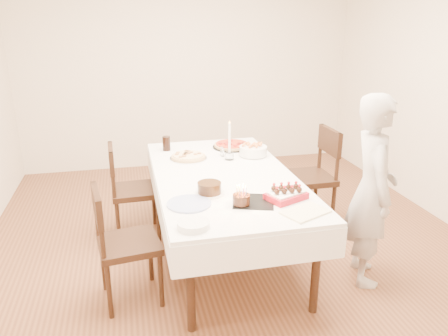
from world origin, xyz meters
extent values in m
plane|color=#58301E|center=(0.00, 0.00, 0.00)|extent=(5.00, 5.00, 0.00)
cube|color=beige|center=(0.00, 2.50, 1.35)|extent=(4.50, 0.04, 2.70)
cube|color=beige|center=(0.00, -2.50, 1.35)|extent=(4.50, 0.04, 2.70)
cube|color=white|center=(-0.11, -0.08, 0.38)|extent=(1.41, 2.27, 0.75)
imported|color=beige|center=(0.91, -0.68, 0.75)|extent=(0.49, 0.62, 1.50)
cylinder|color=beige|center=(-0.34, 0.40, 0.77)|extent=(0.45, 0.45, 0.04)
cylinder|color=red|center=(0.15, 0.68, 0.77)|extent=(0.45, 0.45, 0.04)
cube|color=#B21E1E|center=(0.26, 0.54, 0.75)|extent=(0.25, 0.25, 0.01)
cylinder|color=white|center=(0.28, 0.36, 0.80)|extent=(0.33, 0.33, 0.08)
cylinder|color=white|center=(0.03, 0.30, 0.94)|extent=(0.09, 0.09, 0.37)
cylinder|color=black|center=(-0.50, 0.72, 0.82)|extent=(0.08, 0.08, 0.14)
cylinder|color=black|center=(-0.31, -0.47, 0.80)|extent=(0.29, 0.29, 0.09)
cube|color=black|center=(-0.03, -0.68, 0.75)|extent=(0.36, 0.36, 0.01)
cylinder|color=#321B0D|center=(-0.13, -0.72, 0.83)|extent=(0.14, 0.14, 0.13)
cube|color=beige|center=(0.26, -0.94, 0.75)|extent=(0.36, 0.31, 0.03)
cylinder|color=white|center=(-0.51, -0.98, 0.77)|extent=(0.27, 0.27, 0.04)
cylinder|color=white|center=(-0.48, -0.62, 0.76)|extent=(0.41, 0.41, 0.01)
camera|label=1|loc=(-0.88, -3.43, 2.01)|focal=35.00mm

